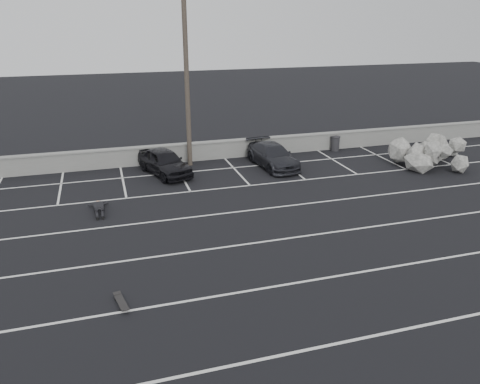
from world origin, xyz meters
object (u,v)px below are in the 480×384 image
object	(u,v)px
person	(98,204)
skateboard	(121,302)
car_left	(164,162)
utility_pole	(187,76)
car_right	(273,156)
trash_bin	(335,143)
riprap_pile	(425,154)

from	to	relation	value
person	skateboard	world-z (taller)	person
car_left	utility_pole	world-z (taller)	utility_pole
car_right	trash_bin	world-z (taller)	car_right
riprap_pile	person	xyz separation A→B (m)	(-17.80, -1.57, -0.33)
car_right	riprap_pile	xyz separation A→B (m)	(8.38, -2.07, -0.06)
riprap_pile	skateboard	xyz separation A→B (m)	(-17.28, -9.19, -0.48)
car_left	car_right	world-z (taller)	car_left
utility_pole	car_right	bearing A→B (deg)	-19.68
person	trash_bin	bearing A→B (deg)	19.25
car_left	car_right	size ratio (longest dim) A/B	0.93
trash_bin	skateboard	bearing A→B (deg)	-136.17
car_left	car_right	distance (m)	5.97
trash_bin	riprap_pile	distance (m)	5.35
utility_pole	trash_bin	bearing A→B (deg)	2.48
trash_bin	riprap_pile	bearing A→B (deg)	-48.94
utility_pole	person	size ratio (longest dim) A/B	4.19
riprap_pile	utility_pole	bearing A→B (deg)	164.10
utility_pole	skateboard	xyz separation A→B (m)	(-4.53, -12.82, -4.85)
utility_pole	riprap_pile	bearing A→B (deg)	-15.90
car_left	utility_pole	size ratio (longest dim) A/B	0.41
trash_bin	skateboard	size ratio (longest dim) A/B	0.98
riprap_pile	skateboard	size ratio (longest dim) A/B	5.50
car_left	skateboard	size ratio (longest dim) A/B	4.39
trash_bin	skateboard	xyz separation A→B (m)	(-13.77, -13.22, -0.37)
car_right	person	xyz separation A→B (m)	(-9.41, -3.64, -0.39)
utility_pole	car_left	bearing A→B (deg)	-142.86
car_right	person	bearing A→B (deg)	-164.41
car_right	trash_bin	distance (m)	5.25
car_right	trash_bin	bearing A→B (deg)	16.42
person	car_left	bearing A→B (deg)	46.98
utility_pole	skateboard	world-z (taller)	utility_pole
car_right	riprap_pile	distance (m)	8.63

